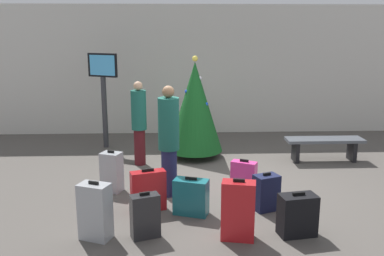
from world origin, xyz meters
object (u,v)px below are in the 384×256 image
flight_info_kiosk (103,85)px  suitcase_5 (244,177)px  suitcase_6 (148,191)px  suitcase_3 (95,211)px  holiday_tree (195,107)px  waiting_bench (324,144)px  suitcase_4 (112,172)px  traveller_1 (139,121)px  suitcase_1 (266,193)px  traveller_0 (169,139)px  suitcase_2 (191,197)px  suitcase_0 (238,211)px  suitcase_8 (145,216)px  suitcase_7 (297,215)px

flight_info_kiosk → suitcase_5: 4.16m
suitcase_6 → suitcase_3: bearing=-126.1°
holiday_tree → waiting_bench: bearing=-8.4°
suitcase_4 → suitcase_5: (2.21, -0.11, -0.07)m
suitcase_4 → traveller_1: bearing=76.1°
holiday_tree → suitcase_1: (0.94, -2.79, -0.82)m
suitcase_1 → traveller_0: bearing=156.1°
suitcase_4 → waiting_bench: bearing=20.1°
suitcase_6 → suitcase_4: bearing=129.2°
suitcase_5 → traveller_0: bearing=-175.0°
suitcase_5 → suitcase_4: bearing=177.1°
suitcase_2 → holiday_tree: bearing=86.1°
traveller_0 → suitcase_2: size_ratio=3.16×
holiday_tree → suitcase_0: 3.77m
suitcase_1 → suitcase_2: bearing=-174.5°
traveller_1 → suitcase_8: 3.19m
holiday_tree → traveller_0: bearing=-103.8°
traveller_0 → traveller_1: (-0.61, 1.66, -0.07)m
holiday_tree → suitcase_0: bearing=-84.1°
traveller_0 → suitcase_1: 1.74m
suitcase_0 → suitcase_2: 0.99m
suitcase_0 → suitcase_4: (-1.87, 1.77, -0.06)m
holiday_tree → traveller_0: 2.20m
flight_info_kiosk → suitcase_8: size_ratio=3.42×
traveller_0 → suitcase_0: size_ratio=2.20×
holiday_tree → suitcase_7: holiday_tree is taller
traveller_1 → suitcase_0: (1.51, -3.21, -0.50)m
waiting_bench → suitcase_1: bearing=-125.7°
suitcase_3 → suitcase_7: suitcase_3 is taller
suitcase_3 → flight_info_kiosk: bearing=97.1°
flight_info_kiosk → waiting_bench: size_ratio=1.36×
suitcase_1 → suitcase_5: (-0.22, 0.76, -0.01)m
suitcase_5 → suitcase_7: (0.46, -1.58, 0.02)m
traveller_0 → suitcase_8: 1.63m
holiday_tree → suitcase_3: bearing=-112.2°
suitcase_5 → suitcase_3: bearing=-144.4°
flight_info_kiosk → suitcase_5: bearing=-46.5°
traveller_0 → suitcase_7: bearing=-40.8°
suitcase_2 → suitcase_0: bearing=-53.9°
suitcase_3 → suitcase_6: suitcase_3 is taller
suitcase_7 → suitcase_0: bearing=-174.4°
suitcase_8 → suitcase_3: bearing=-179.7°
holiday_tree → waiting_bench: size_ratio=1.36×
holiday_tree → suitcase_8: size_ratio=3.41×
traveller_1 → suitcase_2: 2.67m
suitcase_0 → suitcase_6: size_ratio=1.26×
traveller_1 → suitcase_0: 3.59m
waiting_bench → suitcase_6: suitcase_6 is taller
traveller_0 → suitcase_5: traveller_0 is taller
flight_info_kiosk → suitcase_0: flight_info_kiosk is taller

